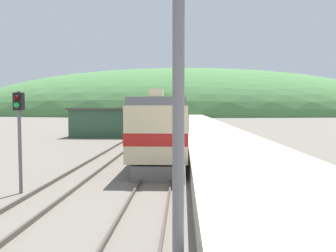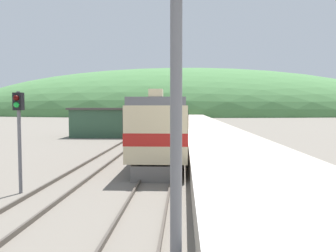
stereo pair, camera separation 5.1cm
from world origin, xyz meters
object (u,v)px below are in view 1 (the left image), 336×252
carriage_second (174,117)px  signal_mast_main (179,7)px  signal_post_siding (19,121)px  express_train_lead_car (167,125)px  carriage_fourth (178,112)px  siding_train (157,116)px  carriage_third (177,114)px  carriage_fifth (179,111)px

carriage_second → signal_mast_main: (1.18, -40.68, 2.95)m
carriage_second → signal_post_siding: size_ratio=4.71×
express_train_lead_car → signal_mast_main: bearing=-86.5°
carriage_fourth → express_train_lead_car: bearing=-90.0°
express_train_lead_car → signal_mast_main: (1.18, -19.52, 2.94)m
siding_train → signal_mast_main: bearing=-85.1°
carriage_third → signal_mast_main: (1.18, -61.05, 2.95)m
carriage_third → siding_train: carriage_third is taller
carriage_fourth → signal_mast_main: signal_mast_main is taller
carriage_second → signal_post_siding: (-5.33, -33.23, 0.79)m
carriage_fourth → siding_train: 21.14m
carriage_fourth → signal_post_siding: (-5.33, -73.98, 0.79)m
carriage_fifth → signal_mast_main: signal_mast_main is taller
express_train_lead_car → signal_post_siding: bearing=-113.8°
carriage_fourth → carriage_third: bearing=-90.0°
carriage_fifth → siding_train: 41.33m
carriage_fifth → express_train_lead_car: bearing=-90.0°
signal_mast_main → signal_post_siding: signal_mast_main is taller
carriage_fourth → signal_post_siding: size_ratio=4.71×
carriage_second → carriage_fifth: bearing=90.0°
siding_train → signal_post_siding: bearing=-91.4°
carriage_third → signal_mast_main: bearing=-88.9°
siding_train → signal_post_siding: size_ratio=10.62×
carriage_second → carriage_third: same height
express_train_lead_car → carriage_fifth: bearing=90.0°
express_train_lead_car → carriage_third: size_ratio=1.06×
carriage_fourth → signal_post_siding: bearing=-94.1°
carriage_third → siding_train: bearing=-174.5°
carriage_third → signal_post_siding: (-5.33, -53.60, 0.79)m
siding_train → signal_mast_main: size_ratio=5.88×
carriage_fifth → signal_mast_main: bearing=-89.3°
carriage_fifth → signal_mast_main: size_ratio=2.61×
express_train_lead_car → carriage_third: bearing=90.0°
carriage_third → carriage_fourth: bearing=90.0°
carriage_fourth → carriage_fifth: same height
carriage_second → carriage_fourth: (0.00, 40.75, 0.00)m
carriage_fifth → signal_post_siding: 94.51m
express_train_lead_car → carriage_fifth: size_ratio=1.06×
carriage_third → signal_post_siding: size_ratio=4.71×
carriage_third → carriage_fourth: size_ratio=1.00×
siding_train → signal_post_siding: 53.25m
carriage_second → carriage_fourth: bearing=90.0°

